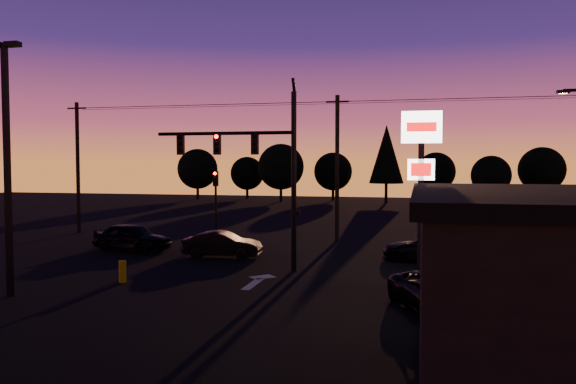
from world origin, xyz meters
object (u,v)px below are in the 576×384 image
object	(u,v)px
car_left	(132,237)
pylon_sign	(421,161)
bollard	(122,272)
car_mid	(222,244)
parking_lot_light	(7,151)
secondary_signal	(216,196)
traffic_signal_mast	(259,161)
suv_parked	(439,294)
car_right	(433,248)

from	to	relation	value
car_left	pylon_sign	bearing A→B (deg)	-100.66
bollard	car_mid	xyz separation A→B (m)	(1.85, 6.75, 0.22)
car_left	parking_lot_light	bearing A→B (deg)	-163.55
parking_lot_light	secondary_signal	bearing A→B (deg)	80.21
car_mid	traffic_signal_mast	bearing A→B (deg)	-139.83
suv_parked	traffic_signal_mast	bearing A→B (deg)	120.87
parking_lot_light	car_right	bearing A→B (deg)	35.43
pylon_sign	car_left	xyz separation A→B (m)	(-15.50, 6.18, -4.15)
traffic_signal_mast	suv_parked	size ratio (longest dim) A/B	1.87
secondary_signal	car_left	bearing A→B (deg)	-132.65
parking_lot_light	car_right	world-z (taller)	parking_lot_light
car_right	pylon_sign	bearing A→B (deg)	6.89
bollard	traffic_signal_mast	bearing A→B (deg)	40.11
traffic_signal_mast	car_right	size ratio (longest dim) A/B	1.76
traffic_signal_mast	car_right	xyz separation A→B (m)	(7.71, 3.76, -4.23)
parking_lot_light	bollard	size ratio (longest dim) A/B	10.29
parking_lot_light	pylon_sign	world-z (taller)	parking_lot_light
car_mid	suv_parked	distance (m)	13.60
suv_parked	bollard	bearing A→B (deg)	149.20
secondary_signal	parking_lot_light	world-z (taller)	parking_lot_light
pylon_sign	car_mid	world-z (taller)	pylon_sign
traffic_signal_mast	car_mid	world-z (taller)	traffic_signal_mast
car_mid	suv_parked	xyz separation A→B (m)	(10.50, -8.64, -0.02)
secondary_signal	suv_parked	size ratio (longest dim) A/B	0.95
pylon_sign	parking_lot_light	bearing A→B (deg)	-162.77
secondary_signal	suv_parked	bearing A→B (deg)	-46.55
secondary_signal	pylon_sign	xyz separation A→B (m)	(12.00, -9.99, 2.05)
parking_lot_light	pylon_sign	bearing A→B (deg)	17.23
traffic_signal_mast	car_right	bearing A→B (deg)	25.99
bollard	car_left	distance (m)	8.49
pylon_sign	car_right	size ratio (longest dim) A/B	1.39
car_left	suv_parked	size ratio (longest dim) A/B	0.97
car_left	car_right	xyz separation A→B (m)	(16.11, 0.07, -0.05)
secondary_signal	bollard	bearing A→B (deg)	-88.73
secondary_signal	car_left	xyz separation A→B (m)	(-3.50, -3.80, -2.10)
secondary_signal	car_mid	size ratio (longest dim) A/B	1.08
parking_lot_light	car_left	distance (m)	11.64
car_left	suv_parked	world-z (taller)	car_left
bollard	car_right	xyz separation A→B (m)	(12.36, 7.68, 0.26)
secondary_signal	bollard	size ratio (longest dim) A/B	4.90
pylon_sign	car_mid	size ratio (longest dim) A/B	1.69
traffic_signal_mast	pylon_sign	bearing A→B (deg)	-19.36
car_mid	suv_parked	world-z (taller)	car_mid
car_mid	pylon_sign	bearing A→B (deg)	-122.84
traffic_signal_mast	pylon_sign	size ratio (longest dim) A/B	1.26
bollard	car_left	xyz separation A→B (m)	(-3.76, 7.61, 0.32)
bollard	car_left	world-z (taller)	car_left
bollard	car_mid	size ratio (longest dim) A/B	0.22
car_left	car_right	distance (m)	16.11
traffic_signal_mast	car_left	size ratio (longest dim) A/B	1.92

